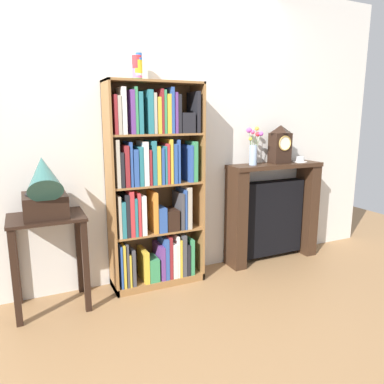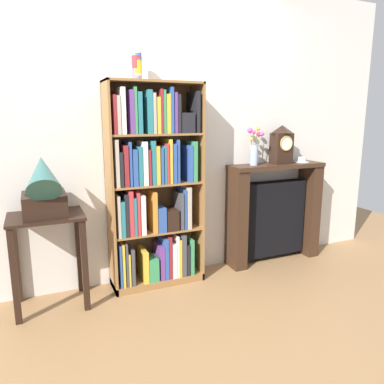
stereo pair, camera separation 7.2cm
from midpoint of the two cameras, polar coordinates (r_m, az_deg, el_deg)
ground_plane at (r=3.26m, az=-5.45°, el=-14.64°), size 7.67×6.40×0.02m
wall_back at (r=3.24m, az=-4.50°, el=9.34°), size 4.67×0.08×2.60m
bookshelf at (r=3.05m, az=-6.63°, el=-0.01°), size 0.79×0.28×1.71m
cup_stack at (r=3.00m, az=-9.32°, el=18.96°), size 0.08×0.08×0.22m
side_table_left at (r=2.93m, az=-22.28°, el=-7.32°), size 0.53×0.41×0.72m
gramophone at (r=2.77m, az=-22.86°, el=0.31°), size 0.30×0.48×0.52m
fireplace_mantel at (r=3.75m, az=11.86°, el=-3.18°), size 0.99×0.26×0.99m
mantel_clock at (r=3.64m, az=13.10°, el=7.29°), size 0.19×0.15×0.37m
flower_vase at (r=3.47m, az=9.04°, el=6.82°), size 0.12×0.16×0.36m
teacup_with_saucer at (r=3.83m, az=16.07°, el=4.89°), size 0.14×0.14×0.05m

